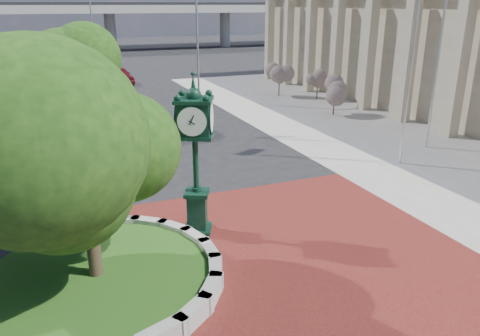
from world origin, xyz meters
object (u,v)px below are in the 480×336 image
(parked_car, at_px, (119,75))
(street_lamp_near, at_px, (200,32))
(post_clock, at_px, (195,150))
(street_lamp_far, at_px, (94,27))
(flagpole_b, at_px, (440,47))
(flagpole_a, at_px, (412,60))

(parked_car, distance_m, street_lamp_near, 12.82)
(post_clock, height_order, street_lamp_far, street_lamp_far)
(post_clock, height_order, parked_car, post_clock)
(parked_car, height_order, flagpole_b, flagpole_b)
(post_clock, bearing_deg, parked_car, 85.95)
(post_clock, height_order, flagpole_b, flagpole_b)
(flagpole_a, height_order, street_lamp_far, flagpole_a)
(flagpole_b, bearing_deg, street_lamp_near, 113.18)
(street_lamp_far, bearing_deg, post_clock, -92.05)
(post_clock, distance_m, street_lamp_far, 43.14)
(parked_car, distance_m, street_lamp_far, 11.33)
(post_clock, xyz_separation_m, street_lamp_near, (7.06, 21.45, 2.33))
(street_lamp_near, distance_m, street_lamp_far, 22.32)
(flagpole_a, distance_m, flagpole_b, 3.55)
(post_clock, height_order, flagpole_a, flagpole_a)
(post_clock, bearing_deg, flagpole_a, 15.62)
(flagpole_a, xyz_separation_m, street_lamp_far, (-9.55, 39.97, -0.06))
(flagpole_b, xyz_separation_m, street_lamp_near, (-7.16, 16.72, -0.02))
(street_lamp_far, bearing_deg, flagpole_a, -76.57)
(flagpole_a, bearing_deg, parked_car, 106.63)
(parked_car, bearing_deg, flagpole_a, -82.38)
(parked_car, relative_size, flagpole_a, 0.50)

